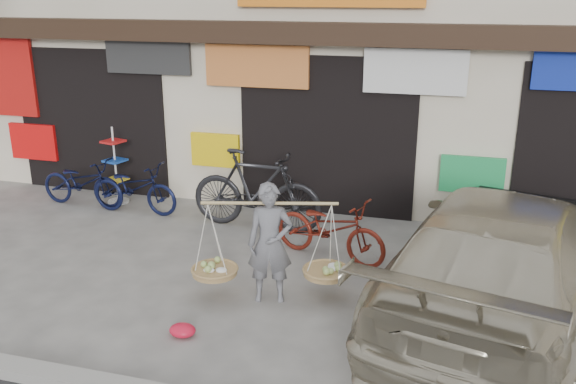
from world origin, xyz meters
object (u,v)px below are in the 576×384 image
(display_rack, at_px, (116,172))
(bike_3, at_px, (134,187))
(suv, at_px, (503,255))
(bike_1, at_px, (256,190))
(street_vendor, at_px, (270,248))
(bike_0, at_px, (83,183))
(bike_2, at_px, (330,229))

(display_rack, bearing_deg, bike_3, -33.22)
(suv, bearing_deg, bike_3, -4.67)
(bike_1, height_order, display_rack, display_rack)
(bike_3, height_order, suv, suv)
(street_vendor, relative_size, display_rack, 1.35)
(bike_0, xyz_separation_m, bike_1, (3.32, -0.18, 0.21))
(bike_1, distance_m, bike_2, 1.62)
(bike_0, distance_m, bike_3, 1.02)
(bike_0, distance_m, suv, 7.27)
(bike_2, bearing_deg, suv, -96.31)
(street_vendor, xyz_separation_m, suv, (2.73, 0.40, 0.07))
(bike_0, relative_size, bike_2, 0.96)
(bike_3, bearing_deg, street_vendor, -121.36)
(street_vendor, relative_size, suv, 0.34)
(suv, height_order, display_rack, suv)
(bike_3, bearing_deg, bike_1, -89.12)
(bike_2, relative_size, suv, 0.31)
(bike_2, height_order, bike_3, bike_2)
(bike_1, distance_m, bike_3, 2.32)
(bike_1, bearing_deg, suv, -114.04)
(street_vendor, height_order, bike_3, street_vendor)
(street_vendor, height_order, bike_2, street_vendor)
(bike_2, bearing_deg, bike_3, 92.53)
(bike_0, relative_size, bike_1, 0.77)
(street_vendor, xyz_separation_m, bike_1, (-0.93, 2.23, -0.04))
(bike_1, bearing_deg, street_vendor, -154.83)
(street_vendor, height_order, suv, suv)
(bike_1, bearing_deg, bike_3, 88.21)
(street_vendor, bearing_deg, bike_0, 135.72)
(bike_2, xyz_separation_m, display_rack, (-4.24, 1.36, 0.10))
(bike_1, distance_m, suv, 4.09)
(bike_1, xyz_separation_m, display_rack, (-2.86, 0.54, -0.09))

